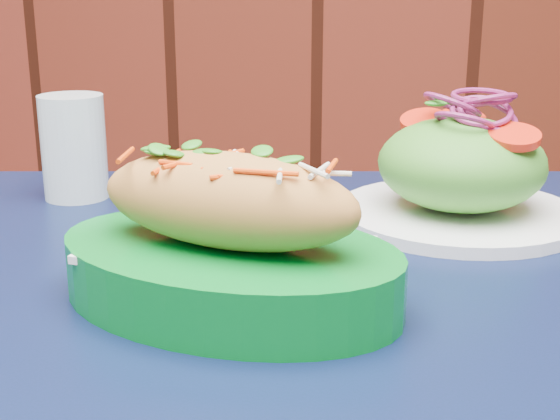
# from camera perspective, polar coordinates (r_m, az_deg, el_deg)

# --- Properties ---
(cafe_table) EXTENTS (0.93, 0.93, 0.75)m
(cafe_table) POSITION_cam_1_polar(r_m,az_deg,el_deg) (0.65, -1.31, -13.42)
(cafe_table) COLOR black
(cafe_table) RESTS_ON ground
(banh_mi_basket) EXTENTS (0.30, 0.24, 0.12)m
(banh_mi_basket) POSITION_cam_1_polar(r_m,az_deg,el_deg) (0.58, -3.79, -2.54)
(banh_mi_basket) COLOR #027020
(banh_mi_basket) RESTS_ON cafe_table
(salad_plate) EXTENTS (0.24, 0.24, 0.13)m
(salad_plate) POSITION_cam_1_polar(r_m,az_deg,el_deg) (0.80, 13.10, 2.76)
(salad_plate) COLOR white
(salad_plate) RESTS_ON cafe_table
(water_glass) EXTENTS (0.07, 0.07, 0.11)m
(water_glass) POSITION_cam_1_polar(r_m,az_deg,el_deg) (0.89, -14.85, 4.47)
(water_glass) COLOR silver
(water_glass) RESTS_ON cafe_table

